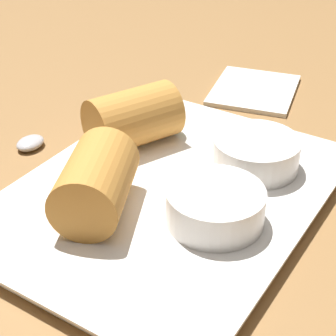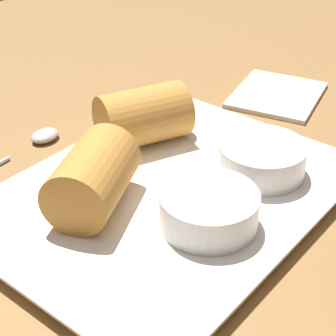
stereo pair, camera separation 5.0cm
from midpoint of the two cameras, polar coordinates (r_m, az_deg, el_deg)
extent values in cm
cube|color=olive|center=(54.37, 1.23, -4.25)|extent=(180.00, 140.00, 2.00)
cube|color=white|center=(53.22, -2.71, -3.08)|extent=(33.02, 25.23, 1.20)
cube|color=white|center=(52.78, -2.73, -2.42)|extent=(34.34, 26.24, 0.30)
cylinder|color=#C68438|center=(49.04, -10.29, -1.56)|extent=(10.86, 9.26, 6.00)
sphere|color=beige|center=(51.97, -9.11, 0.71)|extent=(3.90, 3.90, 3.90)
cylinder|color=#C68438|center=(58.88, -6.01, 5.03)|extent=(10.86, 9.24, 6.00)
sphere|color=#56843D|center=(60.45, -2.91, 5.95)|extent=(3.90, 3.90, 3.90)
cylinder|color=white|center=(47.88, 1.83, -4.00)|extent=(8.53, 8.53, 3.16)
cylinder|color=#DBBC89|center=(47.12, 1.86, -2.74)|extent=(6.99, 6.99, 0.57)
cylinder|color=white|center=(55.42, 6.37, 1.42)|extent=(8.53, 8.53, 3.16)
cylinder|color=#477038|center=(54.76, 6.45, 2.58)|extent=(6.99, 6.99, 0.57)
ellipsoid|color=#B2B2B7|center=(64.25, -16.02, 2.40)|extent=(3.57, 2.83, 1.18)
cube|color=silver|center=(75.17, 6.84, 7.82)|extent=(14.31, 12.94, 0.60)
camera|label=1|loc=(0.03, -92.81, -1.81)|focal=60.00mm
camera|label=2|loc=(0.03, 87.19, 1.81)|focal=60.00mm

